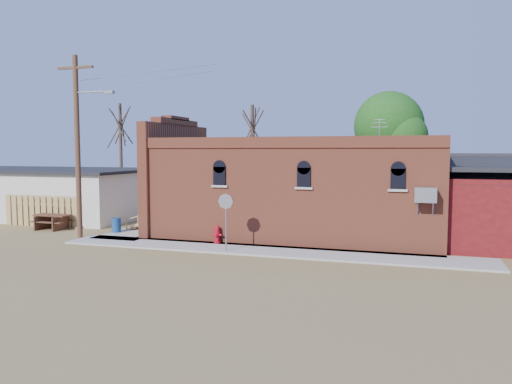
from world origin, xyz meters
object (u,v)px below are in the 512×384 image
(picnic_table, at_px, (53,220))
(utility_pole, at_px, (78,143))
(fire_hydrant, at_px, (217,234))
(stop_sign, at_px, (226,207))
(brick_bar, at_px, (292,190))
(trash_barrel, at_px, (116,225))

(picnic_table, bearing_deg, utility_pole, -30.84)
(fire_hydrant, height_order, stop_sign, stop_sign)
(brick_bar, xyz_separation_m, stop_sign, (-1.65, -5.30, -0.36))
(brick_bar, relative_size, stop_sign, 6.64)
(trash_barrel, bearing_deg, utility_pole, -114.91)
(fire_hydrant, bearing_deg, trash_barrel, 165.12)
(brick_bar, bearing_deg, fire_hydrant, -126.20)
(fire_hydrant, bearing_deg, utility_pole, -178.97)
(stop_sign, relative_size, picnic_table, 1.23)
(fire_hydrant, distance_m, stop_sign, 2.44)
(fire_hydrant, xyz_separation_m, trash_barrel, (-6.24, 1.22, -0.03))
(utility_pole, distance_m, picnic_table, 5.75)
(stop_sign, bearing_deg, picnic_table, -175.49)
(brick_bar, distance_m, fire_hydrant, 4.95)
(utility_pole, height_order, trash_barrel, utility_pole)
(utility_pole, relative_size, fire_hydrant, 11.10)
(fire_hydrant, height_order, trash_barrel, fire_hydrant)
(fire_hydrant, bearing_deg, stop_sign, -60.22)
(brick_bar, height_order, utility_pole, utility_pole)
(brick_bar, xyz_separation_m, fire_hydrant, (-2.71, -3.70, -1.86))
(fire_hydrant, bearing_deg, brick_bar, 50.01)
(trash_barrel, distance_m, picnic_table, 4.20)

